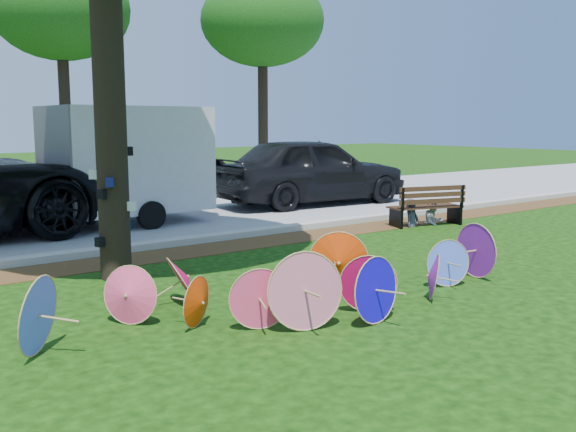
# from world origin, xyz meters

# --- Properties ---
(ground) EXTENTS (90.00, 90.00, 0.00)m
(ground) POSITION_xyz_m (0.00, 0.00, 0.00)
(ground) COLOR black
(ground) RESTS_ON ground
(mulch_strip) EXTENTS (90.00, 1.00, 0.01)m
(mulch_strip) POSITION_xyz_m (0.00, 4.50, 0.01)
(mulch_strip) COLOR #472D16
(mulch_strip) RESTS_ON ground
(curb) EXTENTS (90.00, 0.30, 0.12)m
(curb) POSITION_xyz_m (0.00, 5.20, 0.06)
(curb) COLOR #B7B5AD
(curb) RESTS_ON ground
(street) EXTENTS (90.00, 8.00, 0.01)m
(street) POSITION_xyz_m (0.00, 9.35, 0.01)
(street) COLOR gray
(street) RESTS_ON ground
(parasol_pile) EXTENTS (6.52, 2.46, 0.88)m
(parasol_pile) POSITION_xyz_m (-0.19, 0.60, 0.37)
(parasol_pile) COLOR #1406E5
(parasol_pile) RESTS_ON ground
(dark_pickup) EXTENTS (5.60, 2.60, 1.86)m
(dark_pickup) POSITION_xyz_m (6.07, 8.33, 0.93)
(dark_pickup) COLOR black
(dark_pickup) RESTS_ON ground
(cargo_trailer) EXTENTS (3.32, 2.18, 2.87)m
(cargo_trailer) POSITION_xyz_m (0.71, 8.13, 1.43)
(cargo_trailer) COLOR silver
(cargo_trailer) RESTS_ON ground
(park_bench) EXTENTS (1.78, 1.07, 0.87)m
(park_bench) POSITION_xyz_m (5.76, 4.01, 0.44)
(park_bench) COLOR black
(park_bench) RESTS_ON ground
(person_left) EXTENTS (0.48, 0.38, 1.17)m
(person_left) POSITION_xyz_m (5.41, 4.06, 0.58)
(person_left) COLOR #3D4054
(person_left) RESTS_ON ground
(person_right) EXTENTS (0.57, 0.47, 1.06)m
(person_right) POSITION_xyz_m (6.11, 4.06, 0.53)
(person_right) COLOR silver
(person_right) RESTS_ON ground
(bg_trees) EXTENTS (19.49, 6.34, 7.40)m
(bg_trees) POSITION_xyz_m (1.28, 15.29, 5.77)
(bg_trees) COLOR black
(bg_trees) RESTS_ON ground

